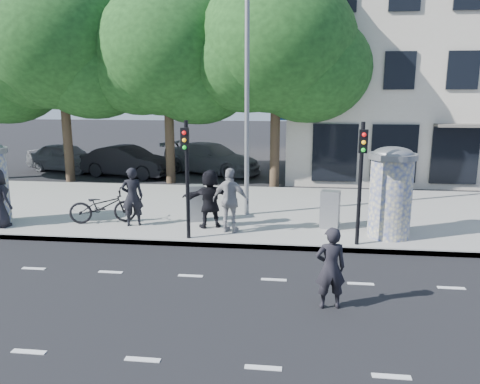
# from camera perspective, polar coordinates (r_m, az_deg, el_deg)

# --- Properties ---
(ground) EXTENTS (120.00, 120.00, 0.00)m
(ground) POSITION_cam_1_polar(r_m,az_deg,el_deg) (10.22, -7.82, -13.09)
(ground) COLOR black
(ground) RESTS_ON ground
(sidewalk) EXTENTS (40.00, 8.00, 0.15)m
(sidewalk) POSITION_cam_1_polar(r_m,az_deg,el_deg) (17.14, -1.58, -2.20)
(sidewalk) COLOR gray
(sidewalk) RESTS_ON ground
(curb) EXTENTS (40.00, 0.10, 0.16)m
(curb) POSITION_cam_1_polar(r_m,az_deg,el_deg) (13.41, -4.03, -6.39)
(curb) COLOR slate
(curb) RESTS_ON ground
(lane_dash_near) EXTENTS (32.00, 0.12, 0.01)m
(lane_dash_near) POSITION_cam_1_polar(r_m,az_deg,el_deg) (8.37, -11.79, -19.38)
(lane_dash_near) COLOR silver
(lane_dash_near) RESTS_ON ground
(lane_dash_far) EXTENTS (32.00, 0.12, 0.01)m
(lane_dash_far) POSITION_cam_1_polar(r_m,az_deg,el_deg) (11.46, -6.05, -10.13)
(lane_dash_far) COLOR silver
(lane_dash_far) RESTS_ON ground
(ad_column_right) EXTENTS (1.36, 1.36, 2.65)m
(ad_column_right) POSITION_cam_1_polar(r_m,az_deg,el_deg) (14.19, 17.91, 0.20)
(ad_column_right) COLOR beige
(ad_column_right) RESTS_ON sidewalk
(traffic_pole_near) EXTENTS (0.22, 0.31, 3.40)m
(traffic_pole_near) POSITION_cam_1_polar(r_m,az_deg,el_deg) (13.24, -6.53, 2.94)
(traffic_pole_near) COLOR black
(traffic_pole_near) RESTS_ON sidewalk
(traffic_pole_far) EXTENTS (0.22, 0.31, 3.40)m
(traffic_pole_far) POSITION_cam_1_polar(r_m,az_deg,el_deg) (13.01, 14.54, 2.47)
(traffic_pole_far) COLOR black
(traffic_pole_far) RESTS_ON sidewalk
(street_lamp) EXTENTS (0.25, 0.93, 8.00)m
(street_lamp) POSITION_cam_1_polar(r_m,az_deg,el_deg) (15.65, 0.83, 13.87)
(street_lamp) COLOR slate
(street_lamp) RESTS_ON sidewalk
(tree_mid_left) EXTENTS (7.20, 7.20, 9.57)m
(tree_mid_left) POSITION_cam_1_polar(r_m,az_deg,el_deg) (24.14, -21.08, 16.57)
(tree_mid_left) COLOR #38281C
(tree_mid_left) RESTS_ON ground
(tree_near_left) EXTENTS (6.80, 6.80, 8.97)m
(tree_near_left) POSITION_cam_1_polar(r_m,az_deg,el_deg) (22.48, -8.90, 16.48)
(tree_near_left) COLOR #38281C
(tree_near_left) RESTS_ON ground
(tree_center) EXTENTS (7.00, 7.00, 9.30)m
(tree_center) POSITION_cam_1_polar(r_m,az_deg,el_deg) (21.33, 4.46, 17.49)
(tree_center) COLOR #38281C
(tree_center) RESTS_ON ground
(building) EXTENTS (20.30, 15.85, 12.00)m
(building) POSITION_cam_1_polar(r_m,az_deg,el_deg) (30.50, 25.90, 14.16)
(building) COLOR beige
(building) RESTS_ON ground
(ped_b) EXTENTS (0.79, 0.65, 1.87)m
(ped_b) POSITION_cam_1_polar(r_m,az_deg,el_deg) (15.11, -12.99, -0.57)
(ped_b) COLOR black
(ped_b) RESTS_ON sidewalk
(ped_e) EXTENTS (1.28, 0.92, 1.96)m
(ped_e) POSITION_cam_1_polar(r_m,az_deg,el_deg) (14.01, -1.16, -1.05)
(ped_e) COLOR gray
(ped_e) RESTS_ON sidewalk
(ped_f) EXTENTS (1.81, 1.12, 1.84)m
(ped_f) POSITION_cam_1_polar(r_m,az_deg,el_deg) (14.57, -3.68, -0.81)
(ped_f) COLOR black
(ped_f) RESTS_ON sidewalk
(man_road) EXTENTS (0.69, 0.51, 1.71)m
(man_road) POSITION_cam_1_polar(r_m,az_deg,el_deg) (9.73, 10.97, -9.08)
(man_road) COLOR black
(man_road) RESTS_ON ground
(bicycle) EXTENTS (1.31, 2.22, 1.10)m
(bicycle) POSITION_cam_1_polar(r_m,az_deg,el_deg) (15.75, -16.39, -1.66)
(bicycle) COLOR black
(bicycle) RESTS_ON sidewalk
(cabinet_left) EXTENTS (0.66, 0.55, 1.19)m
(cabinet_left) POSITION_cam_1_polar(r_m,az_deg,el_deg) (15.39, -5.42, -1.36)
(cabinet_left) COLOR gray
(cabinet_left) RESTS_ON sidewalk
(cabinet_right) EXTENTS (0.65, 0.53, 1.18)m
(cabinet_right) POSITION_cam_1_polar(r_m,az_deg,el_deg) (14.79, 10.92, -2.11)
(cabinet_right) COLOR gray
(cabinet_right) RESTS_ON sidewalk
(car_left) EXTENTS (2.96, 4.83, 1.54)m
(car_left) POSITION_cam_1_polar(r_m,az_deg,el_deg) (27.47, -20.42, 3.99)
(car_left) COLOR #55575C
(car_left) RESTS_ON ground
(car_mid) EXTENTS (2.76, 5.04, 1.57)m
(car_mid) POSITION_cam_1_polar(r_m,az_deg,el_deg) (24.77, -13.51, 3.64)
(car_mid) COLOR black
(car_mid) RESTS_ON ground
(car_right) EXTENTS (4.38, 5.99, 1.61)m
(car_right) POSITION_cam_1_polar(r_m,az_deg,el_deg) (25.13, -3.54, 4.12)
(car_right) COLOR #5A5C61
(car_right) RESTS_ON ground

